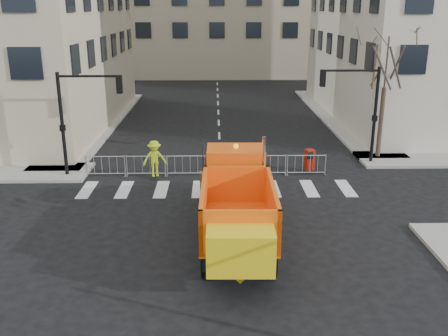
{
  "coord_description": "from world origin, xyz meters",
  "views": [
    {
      "loc": [
        -0.28,
        -17.24,
        8.46
      ],
      "look_at": [
        0.08,
        2.5,
        2.05
      ],
      "focal_mm": 40.0,
      "sensor_mm": 36.0,
      "label": 1
    }
  ],
  "objects_px": {
    "plow_truck": "(237,202)",
    "newspaper_box": "(309,159)",
    "cop_b": "(251,183)",
    "worker": "(155,159)",
    "cop_c": "(223,177)",
    "cop_a": "(245,173)"
  },
  "relations": [
    {
      "from": "worker",
      "to": "newspaper_box",
      "type": "xyz_separation_m",
      "value": [
        8.1,
        0.97,
        -0.39
      ]
    },
    {
      "from": "cop_a",
      "to": "worker",
      "type": "xyz_separation_m",
      "value": [
        -4.5,
        2.02,
        0.12
      ]
    },
    {
      "from": "cop_c",
      "to": "worker",
      "type": "height_order",
      "value": "worker"
    },
    {
      "from": "cop_a",
      "to": "newspaper_box",
      "type": "height_order",
      "value": "cop_a"
    },
    {
      "from": "cop_a",
      "to": "cop_b",
      "type": "xyz_separation_m",
      "value": [
        0.18,
        -1.49,
        0.01
      ]
    },
    {
      "from": "cop_a",
      "to": "worker",
      "type": "relative_size",
      "value": 1.03
    },
    {
      "from": "cop_b",
      "to": "worker",
      "type": "relative_size",
      "value": 1.04
    },
    {
      "from": "cop_b",
      "to": "plow_truck",
      "type": "bearing_deg",
      "value": 100.05
    },
    {
      "from": "cop_c",
      "to": "worker",
      "type": "distance_m",
      "value": 4.14
    },
    {
      "from": "plow_truck",
      "to": "newspaper_box",
      "type": "xyz_separation_m",
      "value": [
        4.22,
        8.41,
        -0.98
      ]
    },
    {
      "from": "newspaper_box",
      "to": "plow_truck",
      "type": "bearing_deg",
      "value": -136.59
    },
    {
      "from": "plow_truck",
      "to": "cop_c",
      "type": "bearing_deg",
      "value": 5.66
    },
    {
      "from": "plow_truck",
      "to": "cop_a",
      "type": "distance_m",
      "value": 5.51
    },
    {
      "from": "plow_truck",
      "to": "cop_b",
      "type": "height_order",
      "value": "plow_truck"
    },
    {
      "from": "cop_b",
      "to": "newspaper_box",
      "type": "bearing_deg",
      "value": -105.92
    },
    {
      "from": "plow_truck",
      "to": "cop_b",
      "type": "xyz_separation_m",
      "value": [
        0.8,
        3.94,
        -0.7
      ]
    },
    {
      "from": "plow_truck",
      "to": "cop_a",
      "type": "bearing_deg",
      "value": -5.6
    },
    {
      "from": "worker",
      "to": "cop_c",
      "type": "bearing_deg",
      "value": -48.53
    },
    {
      "from": "plow_truck",
      "to": "cop_a",
      "type": "height_order",
      "value": "plow_truck"
    },
    {
      "from": "worker",
      "to": "cop_b",
      "type": "bearing_deg",
      "value": -52.03
    },
    {
      "from": "cop_b",
      "to": "newspaper_box",
      "type": "height_order",
      "value": "cop_b"
    },
    {
      "from": "cop_c",
      "to": "newspaper_box",
      "type": "distance_m",
      "value": 5.67
    }
  ]
}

